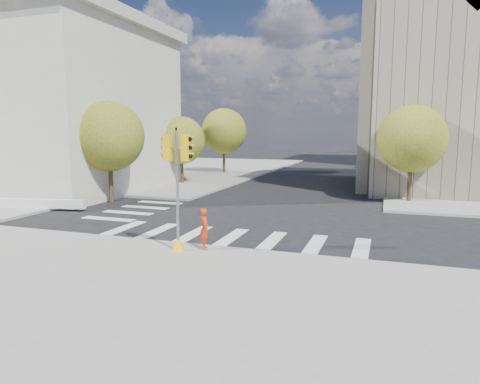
% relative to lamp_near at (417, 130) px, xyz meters
% --- Properties ---
extents(ground, '(160.00, 160.00, 0.00)m').
position_rel_lamp_near_xyz_m(ground, '(-8.00, -14.00, -4.58)').
color(ground, black).
rests_on(ground, ground).
extents(sidewalk_near, '(30.00, 14.00, 0.15)m').
position_rel_lamp_near_xyz_m(sidewalk_near, '(-8.00, -25.00, -4.50)').
color(sidewalk_near, gray).
rests_on(sidewalk_near, ground).
extents(sidewalk_far_left, '(28.00, 40.00, 0.15)m').
position_rel_lamp_near_xyz_m(sidewalk_far_left, '(-28.00, 12.00, -4.50)').
color(sidewalk_far_left, gray).
rests_on(sidewalk_far_left, ground).
extents(classical_building, '(19.00, 15.00, 12.70)m').
position_rel_lamp_near_xyz_m(classical_building, '(-28.00, -6.00, 1.86)').
color(classical_building, beige).
rests_on(classical_building, ground).
extents(tree_lw_near, '(4.40, 4.40, 6.41)m').
position_rel_lamp_near_xyz_m(tree_lw_near, '(-18.50, -10.00, -0.38)').
color(tree_lw_near, '#382616').
rests_on(tree_lw_near, ground).
extents(tree_lw_mid, '(4.00, 4.00, 5.77)m').
position_rel_lamp_near_xyz_m(tree_lw_mid, '(-18.50, 0.00, -0.82)').
color(tree_lw_mid, '#382616').
rests_on(tree_lw_mid, ground).
extents(tree_lw_far, '(4.80, 4.80, 6.95)m').
position_rel_lamp_near_xyz_m(tree_lw_far, '(-18.50, 10.00, -0.04)').
color(tree_lw_far, '#382616').
rests_on(tree_lw_far, ground).
extents(tree_re_near, '(4.20, 4.20, 6.16)m').
position_rel_lamp_near_xyz_m(tree_re_near, '(-0.50, -4.00, -0.53)').
color(tree_re_near, '#382616').
rests_on(tree_re_near, ground).
extents(tree_re_mid, '(4.60, 4.60, 6.66)m').
position_rel_lamp_near_xyz_m(tree_re_mid, '(-0.50, 8.00, -0.23)').
color(tree_re_mid, '#382616').
rests_on(tree_re_mid, ground).
extents(tree_re_far, '(4.00, 4.00, 5.88)m').
position_rel_lamp_near_xyz_m(tree_re_far, '(-0.50, 20.00, -0.71)').
color(tree_re_far, '#382616').
rests_on(tree_re_far, ground).
extents(lamp_near, '(0.35, 0.18, 8.11)m').
position_rel_lamp_near_xyz_m(lamp_near, '(0.00, 0.00, 0.00)').
color(lamp_near, black).
rests_on(lamp_near, sidewalk_far_right).
extents(lamp_far, '(0.35, 0.18, 8.11)m').
position_rel_lamp_near_xyz_m(lamp_far, '(0.00, 14.00, 0.00)').
color(lamp_far, black).
rests_on(lamp_far, sidewalk_far_right).
extents(traffic_signal, '(1.07, 0.56, 4.50)m').
position_rel_lamp_near_xyz_m(traffic_signal, '(-9.06, -19.12, -2.52)').
color(traffic_signal, '#E1AF0B').
rests_on(traffic_signal, sidewalk_near).
extents(photographer, '(0.61, 0.67, 1.55)m').
position_rel_lamp_near_xyz_m(photographer, '(-8.23, -18.60, -3.66)').
color(photographer, red).
rests_on(photographer, sidewalk_near).
extents(planter_wall, '(5.95, 1.65, 0.50)m').
position_rel_lamp_near_xyz_m(planter_wall, '(-21.00, -13.76, -4.18)').
color(planter_wall, silver).
rests_on(planter_wall, sidewalk_left_near).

